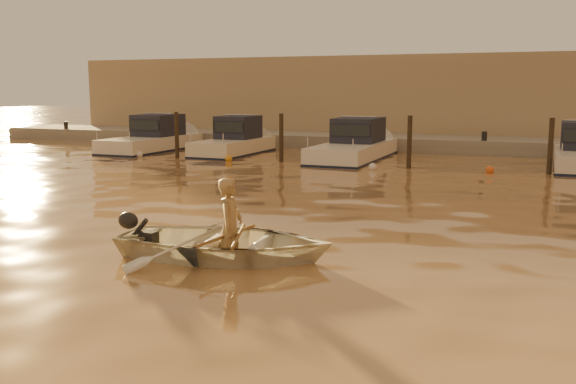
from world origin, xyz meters
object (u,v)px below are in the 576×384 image
at_px(dinghy, 225,242).
at_px(moored_boat_1, 233,141).
at_px(moored_boat_0, 151,138).
at_px(waterfront_building, 460,100).
at_px(person, 230,227).
at_px(moored_boat_2, 354,145).

relative_size(dinghy, moored_boat_1, 0.64).
relative_size(moored_boat_0, moored_boat_1, 1.16).
xyz_separation_m(moored_boat_0, waterfront_building, (13.31, 11.00, 1.77)).
distance_m(moored_boat_0, waterfront_building, 17.36).
xyz_separation_m(person, waterfront_building, (0.47, 27.65, 1.83)).
bearing_deg(person, moored_boat_2, -0.01).
bearing_deg(waterfront_building, dinghy, -91.19).
xyz_separation_m(dinghy, moored_boat_0, (-12.74, 16.67, 0.34)).
height_order(person, moored_boat_2, moored_boat_2).
xyz_separation_m(dinghy, moored_boat_2, (-2.46, 16.67, 0.34)).
height_order(moored_boat_1, moored_boat_2, same).
xyz_separation_m(person, moored_boat_1, (-8.35, 16.65, 0.05)).
distance_m(dinghy, moored_boat_2, 16.85).
xyz_separation_m(dinghy, waterfront_building, (0.57, 27.67, 2.12)).
bearing_deg(moored_boat_0, moored_boat_2, 0.00).
relative_size(moored_boat_0, waterfront_building, 0.15).
bearing_deg(moored_boat_0, waterfront_building, 39.57).
relative_size(person, moored_boat_2, 0.23).
bearing_deg(waterfront_building, moored_boat_1, -128.74).
bearing_deg(moored_boat_2, person, -81.28).
relative_size(dinghy, moored_boat_0, 0.55).
relative_size(moored_boat_1, moored_boat_2, 0.79).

